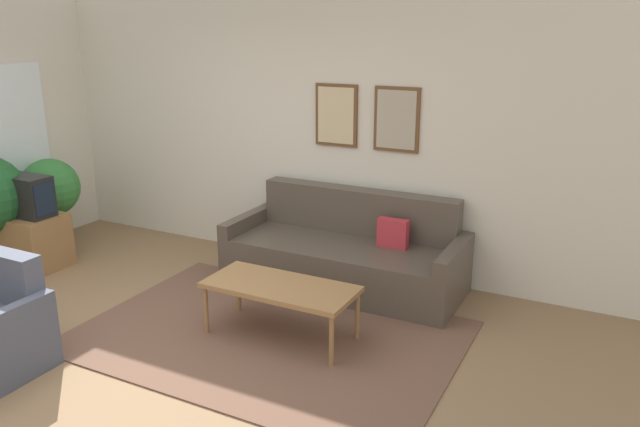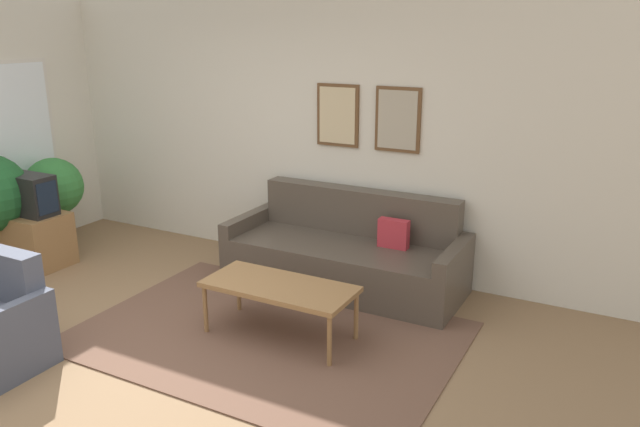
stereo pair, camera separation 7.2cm
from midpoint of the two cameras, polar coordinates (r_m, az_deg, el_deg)
name	(u,v)px [view 2 (the right image)]	position (r m, az deg, el deg)	size (l,w,h in m)	color
ground_plane	(108,372)	(4.86, -18.40, -13.56)	(16.00, 16.00, 0.00)	#846647
area_rug	(267,335)	(5.10, -4.44, -11.04)	(2.97, 2.04, 0.01)	brown
wall_back	(295,131)	(6.42, -1.95, 7.56)	(8.00, 0.09, 2.70)	beige
couch	(347,255)	(5.92, 2.81, -3.82)	(2.23, 0.90, 0.87)	#4C4238
coffee_table	(279,289)	(4.92, -3.31, -6.88)	(1.20, 0.54, 0.45)	olive
tv_stand	(35,240)	(7.03, -24.35, -2.19)	(0.65, 0.51, 0.55)	olive
tv	(29,195)	(6.90, -24.81, 1.58)	(0.56, 0.28, 0.41)	black
potted_plant_by_window	(54,190)	(7.49, -22.88, 1.95)	(0.63, 0.63, 0.99)	beige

